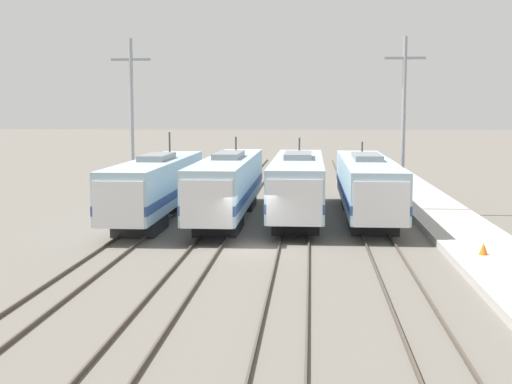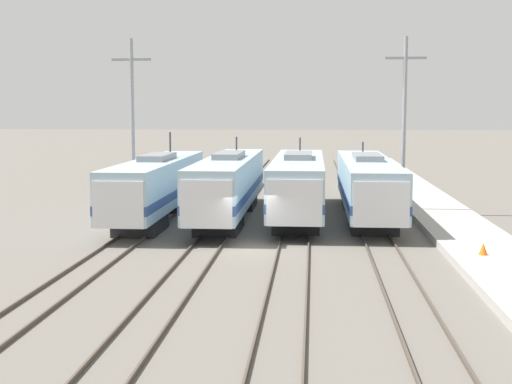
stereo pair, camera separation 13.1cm
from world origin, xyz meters
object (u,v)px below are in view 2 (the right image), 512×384
(locomotive_far_left, at_px, (156,187))
(locomotive_center_left, at_px, (228,185))
(locomotive_center_right, at_px, (298,185))
(catenary_tower_right, at_px, (404,121))
(catenary_tower_left, at_px, (133,120))
(locomotive_far_right, at_px, (367,186))
(traffic_cone, at_px, (483,249))

(locomotive_far_left, height_order, locomotive_center_left, locomotive_far_left)
(locomotive_center_right, height_order, catenary_tower_right, catenary_tower_right)
(catenary_tower_left, bearing_deg, locomotive_far_left, -58.35)
(locomotive_center_right, height_order, locomotive_far_right, locomotive_center_right)
(locomotive_center_right, distance_m, locomotive_far_right, 4.27)
(locomotive_center_right, bearing_deg, locomotive_far_right, 4.64)
(locomotive_center_left, distance_m, traffic_cone, 17.17)
(locomotive_far_left, bearing_deg, catenary_tower_left, 121.65)
(catenary_tower_left, relative_size, catenary_tower_right, 1.00)
(locomotive_far_right, bearing_deg, locomotive_center_right, -175.36)
(locomotive_center_left, relative_size, locomotive_center_right, 1.03)
(locomotive_far_right, distance_m, traffic_cone, 13.33)
(locomotive_far_right, bearing_deg, locomotive_center_left, -172.79)
(locomotive_far_left, distance_m, catenary_tower_left, 5.95)
(locomotive_far_left, xyz_separation_m, locomotive_far_right, (12.76, 2.02, -0.03))
(locomotive_center_right, relative_size, traffic_cone, 36.08)
(locomotive_far_left, distance_m, locomotive_far_right, 12.92)
(traffic_cone, bearing_deg, locomotive_far_left, 147.95)
(locomotive_far_right, relative_size, traffic_cone, 37.71)
(locomotive_far_left, bearing_deg, traffic_cone, -32.05)
(locomotive_center_right, xyz_separation_m, catenary_tower_right, (6.61, 2.14, 3.90))
(catenary_tower_left, distance_m, traffic_cone, 24.62)
(locomotive_far_left, height_order, catenary_tower_left, catenary_tower_left)
(locomotive_center_right, bearing_deg, locomotive_center_left, -170.25)
(locomotive_far_left, relative_size, catenary_tower_left, 1.58)
(locomotive_center_left, bearing_deg, catenary_tower_left, 156.52)
(locomotive_center_right, bearing_deg, locomotive_far_left, -168.85)
(catenary_tower_right, bearing_deg, locomotive_center_left, -165.20)
(locomotive_center_left, distance_m, locomotive_center_right, 4.32)
(locomotive_far_left, bearing_deg, locomotive_center_right, 11.15)
(locomotive_center_left, bearing_deg, locomotive_far_left, -167.46)
(catenary_tower_right, distance_m, traffic_cone, 15.46)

